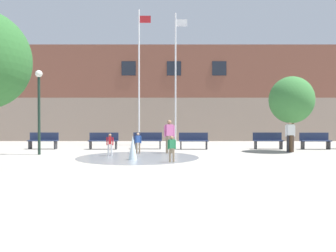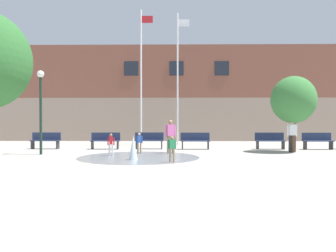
{
  "view_description": "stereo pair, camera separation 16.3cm",
  "coord_description": "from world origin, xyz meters",
  "px_view_note": "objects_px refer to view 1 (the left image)",
  "views": [
    {
      "loc": [
        -0.46,
        -8.63,
        1.51
      ],
      "look_at": [
        -0.52,
        7.27,
        1.3
      ],
      "focal_mm": 35.0,
      "sensor_mm": 36.0,
      "label": 1
    },
    {
      "loc": [
        -0.3,
        -8.63,
        1.51
      ],
      "look_at": [
        -0.52,
        7.27,
        1.3
      ],
      "focal_mm": 35.0,
      "sensor_mm": 36.0,
      "label": 2
    }
  ],
  "objects_px": {
    "park_bench_near_trashcan": "(316,141)",
    "lamp_post_left_lane": "(40,100)",
    "child_with_pink_shirt": "(111,143)",
    "flagpole_right": "(177,75)",
    "park_bench_center": "(195,140)",
    "street_tree_near_building": "(293,100)",
    "park_bench_far_left": "(45,140)",
    "teen_by_trashcan": "(171,134)",
    "park_bench_left_of_flagpoles": "(105,140)",
    "flagpole_left": "(141,74)",
    "park_bench_under_right_flagpole": "(269,140)",
    "child_running": "(173,147)",
    "park_bench_under_left_flagpole": "(149,140)",
    "child_in_fountain": "(139,141)",
    "adult_near_bench": "(292,133)"
  },
  "relations": [
    {
      "from": "park_bench_near_trashcan",
      "to": "lamp_post_left_lane",
      "type": "distance_m",
      "value": 14.4
    },
    {
      "from": "child_with_pink_shirt",
      "to": "flagpole_right",
      "type": "distance_m",
      "value": 8.18
    },
    {
      "from": "park_bench_center",
      "to": "street_tree_near_building",
      "type": "distance_m",
      "value": 5.43
    },
    {
      "from": "park_bench_far_left",
      "to": "teen_by_trashcan",
      "type": "distance_m",
      "value": 7.4
    },
    {
      "from": "park_bench_left_of_flagpoles",
      "to": "flagpole_right",
      "type": "distance_m",
      "value": 6.4
    },
    {
      "from": "child_with_pink_shirt",
      "to": "flagpole_left",
      "type": "distance_m",
      "value": 7.68
    },
    {
      "from": "park_bench_near_trashcan",
      "to": "park_bench_under_right_flagpole",
      "type": "bearing_deg",
      "value": 176.58
    },
    {
      "from": "child_running",
      "to": "child_with_pink_shirt",
      "type": "height_order",
      "value": "same"
    },
    {
      "from": "park_bench_under_left_flagpole",
      "to": "child_running",
      "type": "relative_size",
      "value": 1.62
    },
    {
      "from": "park_bench_under_left_flagpole",
      "to": "child_with_pink_shirt",
      "type": "distance_m",
      "value": 4.04
    },
    {
      "from": "child_with_pink_shirt",
      "to": "teen_by_trashcan",
      "type": "height_order",
      "value": "teen_by_trashcan"
    },
    {
      "from": "child_in_fountain",
      "to": "adult_near_bench",
      "type": "xyz_separation_m",
      "value": [
        7.47,
        0.77,
        0.35
      ]
    },
    {
      "from": "park_bench_far_left",
      "to": "park_bench_under_left_flagpole",
      "type": "height_order",
      "value": "same"
    },
    {
      "from": "park_bench_under_right_flagpole",
      "to": "adult_near_bench",
      "type": "relative_size",
      "value": 1.01
    },
    {
      "from": "park_bench_under_left_flagpole",
      "to": "teen_by_trashcan",
      "type": "xyz_separation_m",
      "value": [
        1.2,
        -2.56,
        0.45
      ]
    },
    {
      "from": "park_bench_left_of_flagpoles",
      "to": "park_bench_near_trashcan",
      "type": "distance_m",
      "value": 11.59
    },
    {
      "from": "park_bench_center",
      "to": "lamp_post_left_lane",
      "type": "distance_m",
      "value": 8.13
    },
    {
      "from": "park_bench_far_left",
      "to": "park_bench_left_of_flagpoles",
      "type": "distance_m",
      "value": 3.36
    },
    {
      "from": "park_bench_under_right_flagpole",
      "to": "lamp_post_left_lane",
      "type": "relative_size",
      "value": 0.41
    },
    {
      "from": "street_tree_near_building",
      "to": "park_bench_far_left",
      "type": "bearing_deg",
      "value": 172.21
    },
    {
      "from": "park_bench_left_of_flagpoles",
      "to": "park_bench_under_left_flagpole",
      "type": "bearing_deg",
      "value": 4.94
    },
    {
      "from": "park_bench_under_left_flagpole",
      "to": "park_bench_near_trashcan",
      "type": "relative_size",
      "value": 1.0
    },
    {
      "from": "park_bench_under_right_flagpole",
      "to": "park_bench_left_of_flagpoles",
      "type": "bearing_deg",
      "value": -179.36
    },
    {
      "from": "flagpole_left",
      "to": "street_tree_near_building",
      "type": "bearing_deg",
      "value": -30.07
    },
    {
      "from": "child_running",
      "to": "child_with_pink_shirt",
      "type": "relative_size",
      "value": 1.0
    },
    {
      "from": "park_bench_under_left_flagpole",
      "to": "flagpole_left",
      "type": "height_order",
      "value": "flagpole_left"
    },
    {
      "from": "flagpole_left",
      "to": "child_with_pink_shirt",
      "type": "bearing_deg",
      "value": -96.41
    },
    {
      "from": "lamp_post_left_lane",
      "to": "child_with_pink_shirt",
      "type": "bearing_deg",
      "value": -10.09
    },
    {
      "from": "flagpole_right",
      "to": "child_with_pink_shirt",
      "type": "bearing_deg",
      "value": -115.16
    },
    {
      "from": "child_running",
      "to": "lamp_post_left_lane",
      "type": "bearing_deg",
      "value": 133.14
    },
    {
      "from": "adult_near_bench",
      "to": "teen_by_trashcan",
      "type": "relative_size",
      "value": 1.0
    },
    {
      "from": "park_bench_left_of_flagpoles",
      "to": "child_running",
      "type": "bearing_deg",
      "value": -57.62
    },
    {
      "from": "park_bench_left_of_flagpoles",
      "to": "teen_by_trashcan",
      "type": "relative_size",
      "value": 1.01
    },
    {
      "from": "park_bench_center",
      "to": "park_bench_far_left",
      "type": "bearing_deg",
      "value": 178.92
    },
    {
      "from": "park_bench_center",
      "to": "child_with_pink_shirt",
      "type": "height_order",
      "value": "child_with_pink_shirt"
    },
    {
      "from": "park_bench_under_right_flagpole",
      "to": "teen_by_trashcan",
      "type": "distance_m",
      "value": 6.0
    },
    {
      "from": "park_bench_left_of_flagpoles",
      "to": "park_bench_under_right_flagpole",
      "type": "xyz_separation_m",
      "value": [
        9.06,
        0.1,
        0.0
      ]
    },
    {
      "from": "park_bench_center",
      "to": "flagpole_right",
      "type": "bearing_deg",
      "value": 106.62
    },
    {
      "from": "park_bench_near_trashcan",
      "to": "park_bench_center",
      "type": "bearing_deg",
      "value": 179.85
    },
    {
      "from": "park_bench_near_trashcan",
      "to": "child_running",
      "type": "xyz_separation_m",
      "value": [
        -7.91,
        -5.75,
        0.1
      ]
    },
    {
      "from": "flagpole_right",
      "to": "park_bench_near_trashcan",
      "type": "bearing_deg",
      "value": -21.71
    },
    {
      "from": "teen_by_trashcan",
      "to": "lamp_post_left_lane",
      "type": "bearing_deg",
      "value": -14.14
    },
    {
      "from": "park_bench_under_left_flagpole",
      "to": "child_in_fountain",
      "type": "height_order",
      "value": "child_in_fountain"
    },
    {
      "from": "adult_near_bench",
      "to": "lamp_post_left_lane",
      "type": "distance_m",
      "value": 12.13
    },
    {
      "from": "park_bench_left_of_flagpoles",
      "to": "park_bench_under_left_flagpole",
      "type": "distance_m",
      "value": 2.41
    },
    {
      "from": "child_with_pink_shirt",
      "to": "street_tree_near_building",
      "type": "relative_size",
      "value": 0.26
    },
    {
      "from": "flagpole_left",
      "to": "teen_by_trashcan",
      "type": "bearing_deg",
      "value": -70.43
    },
    {
      "from": "park_bench_far_left",
      "to": "child_running",
      "type": "bearing_deg",
      "value": -40.12
    },
    {
      "from": "park_bench_left_of_flagpoles",
      "to": "lamp_post_left_lane",
      "type": "distance_m",
      "value": 4.31
    },
    {
      "from": "park_bench_under_right_flagpole",
      "to": "child_in_fountain",
      "type": "distance_m",
      "value": 7.4
    }
  ]
}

